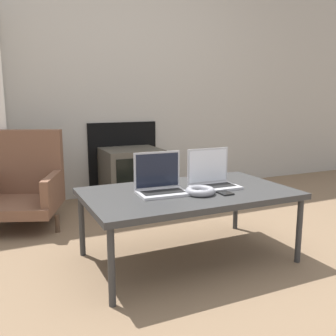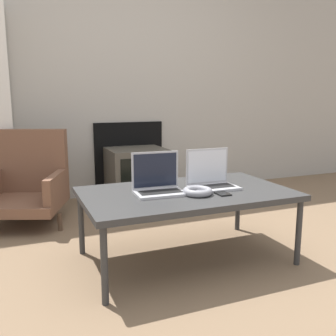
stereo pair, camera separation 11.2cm
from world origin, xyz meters
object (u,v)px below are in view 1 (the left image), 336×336
Objects in this scene: laptop_left at (160,183)px; armchair at (22,183)px; phone at (223,192)px; headphones at (200,191)px; tv at (131,174)px; laptop_right at (212,178)px.

laptop_left is 1.37m from armchair.
phone is 1.69m from armchair.
headphones is at bearing -33.54° from armchair.
headphones is at bearing -94.44° from tv.
armchair reaches higher than phone.
tv is at bearing 92.18° from laptop_right.
tv is at bearing 37.49° from armchair.
headphones is at bearing -140.47° from laptop_right.
phone is (-0.02, -0.16, -0.05)m from laptop_right.
laptop_left is at bearing -37.31° from armchair.
laptop_left is 0.40× the size of armchair.
laptop_right is (0.36, 0.00, 0.00)m from laptop_left.
phone is 0.24× the size of tv.
headphones is 1.61m from tv.
laptop_left is 1.52m from tv.
laptop_right is 1.69× the size of headphones.
headphones is 0.32× the size of tv.
laptop_right reaches higher than tv.
laptop_right is at bearing -26.05° from armchair.
armchair is at bearing -163.68° from tv.
armchair is (-1.05, 1.32, -0.12)m from phone.
armchair is at bearing 124.44° from laptop_left.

